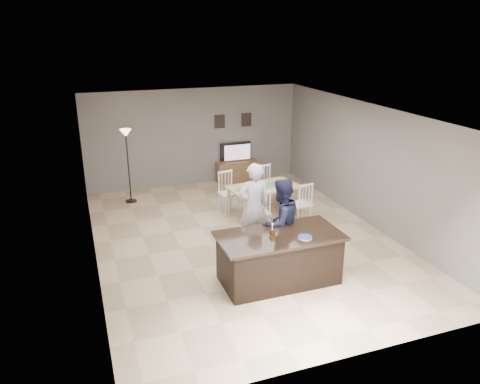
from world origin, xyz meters
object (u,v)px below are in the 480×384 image
object	(u,v)px
tv_console	(237,171)
dining_table	(264,192)
woman	(254,207)
floor_lamp	(127,146)
birthday_cake	(272,232)
television	(236,152)
kitchen_island	(279,258)
man	(281,223)
plate_stack	(305,238)

from	to	relation	value
tv_console	dining_table	bearing A→B (deg)	-96.60
woman	floor_lamp	size ratio (longest dim) A/B	0.95
tv_console	birthday_cake	xyz separation A→B (m)	(-1.33, -5.54, 0.65)
television	woman	xyz separation A→B (m)	(-1.15, -4.29, 0.04)
kitchen_island	television	xyz separation A→B (m)	(1.20, 5.64, 0.41)
man	birthday_cake	size ratio (longest dim) A/B	7.93
tv_console	man	xyz separation A→B (m)	(-0.93, -5.02, 0.55)
television	birthday_cake	distance (m)	5.77
kitchen_island	plate_stack	bearing A→B (deg)	-40.69
television	woman	bearing A→B (deg)	74.97
plate_stack	dining_table	size ratio (longest dim) A/B	0.12
kitchen_island	woman	size ratio (longest dim) A/B	1.19
plate_stack	dining_table	world-z (taller)	dining_table
television	man	bearing A→B (deg)	79.63
kitchen_island	tv_console	bearing A→B (deg)	77.84
kitchen_island	woman	bearing A→B (deg)	87.96
man	plate_stack	distance (m)	0.85
birthday_cake	plate_stack	bearing A→B (deg)	-34.49
kitchen_island	man	xyz separation A→B (m)	(0.27, 0.55, 0.40)
dining_table	kitchen_island	bearing A→B (deg)	-116.13
woman	birthday_cake	xyz separation A→B (m)	(-0.18, -1.32, 0.05)
birthday_cake	floor_lamp	bearing A→B (deg)	110.34
tv_console	man	world-z (taller)	man
kitchen_island	floor_lamp	distance (m)	5.39
woman	floor_lamp	distance (m)	4.13
man	floor_lamp	bearing A→B (deg)	-82.25
birthday_cake	plate_stack	world-z (taller)	birthday_cake
man	dining_table	distance (m)	2.38
kitchen_island	tv_console	xyz separation A→B (m)	(1.20, 5.57, -0.15)
kitchen_island	television	size ratio (longest dim) A/B	2.35
birthday_cake	kitchen_island	bearing A→B (deg)	-13.04
tv_console	plate_stack	bearing A→B (deg)	-98.37
floor_lamp	television	bearing A→B (deg)	12.84
dining_table	plate_stack	bearing A→B (deg)	-108.73
plate_stack	floor_lamp	size ratio (longest dim) A/B	0.12
television	man	xyz separation A→B (m)	(-0.93, -5.09, -0.01)
plate_stack	man	bearing A→B (deg)	94.67
birthday_cake	dining_table	size ratio (longest dim) A/B	0.11
plate_stack	woman	bearing A→B (deg)	100.00
woman	man	bearing A→B (deg)	105.28
tv_console	man	distance (m)	5.14
tv_console	floor_lamp	size ratio (longest dim) A/B	0.63
birthday_cake	plate_stack	distance (m)	0.57
floor_lamp	plate_stack	bearing A→B (deg)	-66.38
woman	plate_stack	bearing A→B (deg)	99.87
kitchen_island	plate_stack	xyz separation A→B (m)	(0.34, -0.29, 0.46)
woman	man	size ratio (longest dim) A/B	1.06
woman	dining_table	world-z (taller)	woman
tv_console	floor_lamp	bearing A→B (deg)	-168.38
dining_table	floor_lamp	bearing A→B (deg)	134.70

